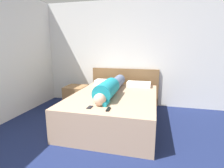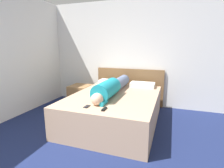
{
  "view_description": "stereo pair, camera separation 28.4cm",
  "coord_description": "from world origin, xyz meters",
  "px_view_note": "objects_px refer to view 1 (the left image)",
  "views": [
    {
      "loc": [
        0.9,
        -0.53,
        1.49
      ],
      "look_at": [
        0.15,
        2.49,
        0.81
      ],
      "focal_mm": 28.0,
      "sensor_mm": 36.0,
      "label": 1
    },
    {
      "loc": [
        1.18,
        -0.45,
        1.49
      ],
      "look_at": [
        0.15,
        2.49,
        0.81
      ],
      "focal_mm": 28.0,
      "sensor_mm": 36.0,
      "label": 2
    }
  ],
  "objects_px": {
    "person_lying": "(111,87)",
    "pillow_second": "(139,84)",
    "cell_phone": "(90,107)",
    "pillow_near_headboard": "(107,82)",
    "tv_remote": "(108,109)",
    "bed": "(114,109)",
    "nightstand": "(76,97)"
  },
  "relations": [
    {
      "from": "nightstand",
      "to": "pillow_near_headboard",
      "type": "distance_m",
      "value": 0.84
    },
    {
      "from": "person_lying",
      "to": "tv_remote",
      "type": "height_order",
      "value": "person_lying"
    },
    {
      "from": "person_lying",
      "to": "tv_remote",
      "type": "relative_size",
      "value": 11.75
    },
    {
      "from": "person_lying",
      "to": "pillow_near_headboard",
      "type": "distance_m",
      "value": 0.87
    },
    {
      "from": "pillow_second",
      "to": "tv_remote",
      "type": "height_order",
      "value": "pillow_second"
    },
    {
      "from": "pillow_second",
      "to": "tv_remote",
      "type": "relative_size",
      "value": 3.64
    },
    {
      "from": "bed",
      "to": "pillow_near_headboard",
      "type": "height_order",
      "value": "pillow_near_headboard"
    },
    {
      "from": "person_lying",
      "to": "pillow_second",
      "type": "xyz_separation_m",
      "value": [
        0.47,
        0.81,
        -0.09
      ]
    },
    {
      "from": "nightstand",
      "to": "pillow_second",
      "type": "relative_size",
      "value": 0.99
    },
    {
      "from": "tv_remote",
      "to": "cell_phone",
      "type": "height_order",
      "value": "tv_remote"
    },
    {
      "from": "nightstand",
      "to": "pillow_near_headboard",
      "type": "bearing_deg",
      "value": 17.05
    },
    {
      "from": "cell_phone",
      "to": "pillow_near_headboard",
      "type": "bearing_deg",
      "value": 96.35
    },
    {
      "from": "person_lying",
      "to": "pillow_near_headboard",
      "type": "relative_size",
      "value": 3.07
    },
    {
      "from": "nightstand",
      "to": "tv_remote",
      "type": "height_order",
      "value": "tv_remote"
    },
    {
      "from": "person_lying",
      "to": "pillow_second",
      "type": "bearing_deg",
      "value": 59.76
    },
    {
      "from": "bed",
      "to": "cell_phone",
      "type": "distance_m",
      "value": 0.86
    },
    {
      "from": "tv_remote",
      "to": "cell_phone",
      "type": "distance_m",
      "value": 0.3
    },
    {
      "from": "person_lying",
      "to": "cell_phone",
      "type": "height_order",
      "value": "person_lying"
    },
    {
      "from": "bed",
      "to": "nightstand",
      "type": "height_order",
      "value": "bed"
    },
    {
      "from": "nightstand",
      "to": "pillow_near_headboard",
      "type": "height_order",
      "value": "pillow_near_headboard"
    },
    {
      "from": "pillow_near_headboard",
      "to": "cell_phone",
      "type": "xyz_separation_m",
      "value": [
        0.18,
        -1.64,
        -0.05
      ]
    },
    {
      "from": "pillow_second",
      "to": "tv_remote",
      "type": "bearing_deg",
      "value": -99.83
    },
    {
      "from": "tv_remote",
      "to": "cell_phone",
      "type": "xyz_separation_m",
      "value": [
        -0.3,
        0.03,
        -0.01
      ]
    },
    {
      "from": "pillow_second",
      "to": "tv_remote",
      "type": "xyz_separation_m",
      "value": [
        -0.29,
        -1.67,
        -0.04
      ]
    },
    {
      "from": "bed",
      "to": "pillow_near_headboard",
      "type": "distance_m",
      "value": 0.99
    },
    {
      "from": "cell_phone",
      "to": "tv_remote",
      "type": "bearing_deg",
      "value": -5.97
    },
    {
      "from": "pillow_near_headboard",
      "to": "bed",
      "type": "bearing_deg",
      "value": -66.04
    },
    {
      "from": "person_lying",
      "to": "pillow_second",
      "type": "height_order",
      "value": "person_lying"
    },
    {
      "from": "person_lying",
      "to": "pillow_second",
      "type": "distance_m",
      "value": 0.94
    },
    {
      "from": "nightstand",
      "to": "person_lying",
      "type": "xyz_separation_m",
      "value": [
        1.03,
        -0.59,
        0.43
      ]
    },
    {
      "from": "nightstand",
      "to": "cell_phone",
      "type": "distance_m",
      "value": 1.71
    },
    {
      "from": "bed",
      "to": "pillow_near_headboard",
      "type": "bearing_deg",
      "value": 113.96
    }
  ]
}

